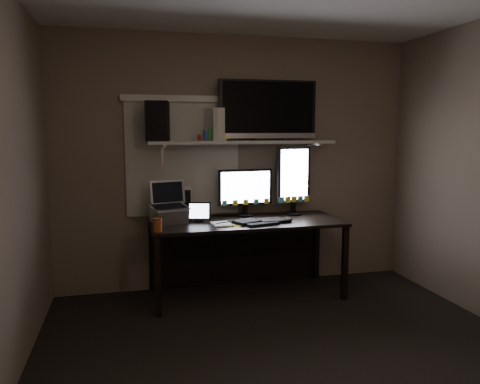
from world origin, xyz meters
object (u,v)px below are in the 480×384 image
object	(u,v)px
monitor_portrait	(294,180)
tv	(268,110)
laptop	(169,203)
monitor_landscape	(245,192)
speaker	(158,121)
cup	(157,225)
keyboard	(259,221)
tablet	(199,212)
game_console	(214,124)
desk	(243,236)
mouse	(288,220)

from	to	relation	value
monitor_portrait	tv	distance (m)	0.74
laptop	monitor_landscape	bearing A→B (deg)	-1.71
tv	speaker	xyz separation A→B (m)	(-1.07, -0.07, -0.11)
laptop	speaker	world-z (taller)	speaker
cup	tv	bearing A→B (deg)	24.98
keyboard	laptop	bearing A→B (deg)	153.12
cup	laptop	bearing A→B (deg)	68.72
tablet	game_console	bearing A→B (deg)	58.69
keyboard	speaker	xyz separation A→B (m)	(-0.89, 0.30, 0.92)
tablet	cup	world-z (taller)	tablet
keyboard	laptop	xyz separation A→B (m)	(-0.81, 0.17, 0.17)
tablet	monitor_landscape	bearing A→B (deg)	35.50
desk	keyboard	size ratio (longest dim) A/B	3.83
monitor_portrait	cup	xyz separation A→B (m)	(-1.39, -0.49, -0.29)
cup	game_console	size ratio (longest dim) A/B	0.37
cup	game_console	distance (m)	1.15
desk	game_console	bearing A→B (deg)	158.87
monitor_portrait	speaker	world-z (taller)	speaker
mouse	cup	xyz separation A→B (m)	(-1.21, -0.13, 0.03)
tablet	tv	xyz separation A→B (m)	(0.72, 0.20, 0.95)
monitor_landscape	tv	size ratio (longest dim) A/B	0.56
keyboard	tv	bearing A→B (deg)	48.27
desk	monitor_portrait	xyz separation A→B (m)	(0.54, 0.09, 0.53)
desk	speaker	bearing A→B (deg)	176.37
monitor_landscape	keyboard	xyz separation A→B (m)	(0.04, -0.35, -0.23)
keyboard	cup	size ratio (longest dim) A/B	4.13
monitor_landscape	monitor_portrait	xyz separation A→B (m)	(0.50, -0.02, 0.11)
monitor_portrait	keyboard	bearing A→B (deg)	-150.10
monitor_landscape	laptop	bearing A→B (deg)	-170.38
laptop	game_console	bearing A→B (deg)	5.61
desk	laptop	bearing A→B (deg)	-174.38
tablet	cup	bearing A→B (deg)	-127.04
speaker	laptop	bearing A→B (deg)	-47.22
tv	cup	bearing A→B (deg)	-154.73
mouse	speaker	world-z (taller)	speaker
desk	laptop	xyz separation A→B (m)	(-0.72, -0.07, 0.37)
mouse	game_console	world-z (taller)	game_console
keyboard	tv	xyz separation A→B (m)	(0.19, 0.37, 1.03)
monitor_portrait	speaker	distance (m)	1.46
game_console	monitor_portrait	bearing A→B (deg)	-19.39
laptop	speaker	size ratio (longest dim) A/B	1.04
laptop	desk	bearing A→B (deg)	-9.22
monitor_portrait	speaker	bearing A→B (deg)	175.17
keyboard	speaker	bearing A→B (deg)	146.81
game_console	monitor_landscape	bearing A→B (deg)	-17.10
cup	monitor_landscape	bearing A→B (deg)	29.70
keyboard	speaker	distance (m)	1.31
desk	tablet	bearing A→B (deg)	-169.56
tablet	game_console	size ratio (longest dim) A/B	0.70
monitor_landscape	cup	bearing A→B (deg)	-153.81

